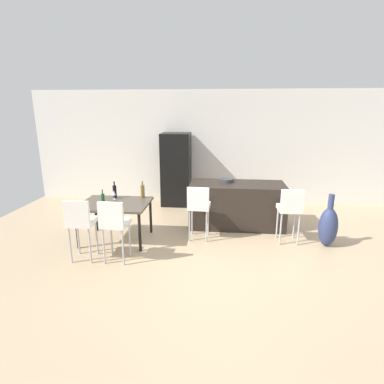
{
  "coord_description": "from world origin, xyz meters",
  "views": [
    {
      "loc": [
        0.04,
        -5.23,
        2.42
      ],
      "look_at": [
        -0.52,
        0.57,
        0.85
      ],
      "focal_mm": 28.9,
      "sensor_mm": 36.0,
      "label": 1
    }
  ],
  "objects_px": {
    "wine_bottle_far": "(143,191)",
    "floor_vase": "(328,226)",
    "bar_chair_middle": "(290,207)",
    "dining_table": "(115,206)",
    "bar_chair_left": "(199,204)",
    "fruit_bowl": "(227,180)",
    "dining_chair_near": "(80,220)",
    "wine_glass_left": "(114,193)",
    "wine_bottle_right": "(115,191)",
    "wine_bottle_inner": "(103,200)",
    "dining_chair_far": "(114,221)",
    "refrigerator": "(176,169)",
    "kitchen_island": "(237,205)"
  },
  "relations": [
    {
      "from": "wine_bottle_far",
      "to": "floor_vase",
      "type": "height_order",
      "value": "wine_bottle_far"
    },
    {
      "from": "bar_chair_middle",
      "to": "dining_table",
      "type": "relative_size",
      "value": 0.84
    },
    {
      "from": "bar_chair_left",
      "to": "floor_vase",
      "type": "xyz_separation_m",
      "value": [
        2.34,
        -0.06,
        -0.32
      ]
    },
    {
      "from": "fruit_bowl",
      "to": "bar_chair_left",
      "type": "bearing_deg",
      "value": -119.24
    },
    {
      "from": "bar_chair_left",
      "to": "dining_chair_near",
      "type": "distance_m",
      "value": 2.1
    },
    {
      "from": "dining_table",
      "to": "floor_vase",
      "type": "bearing_deg",
      "value": 1.69
    },
    {
      "from": "dining_chair_near",
      "to": "wine_glass_left",
      "type": "xyz_separation_m",
      "value": [
        0.19,
        1.07,
        0.17
      ]
    },
    {
      "from": "wine_bottle_far",
      "to": "wine_glass_left",
      "type": "bearing_deg",
      "value": -162.63
    },
    {
      "from": "dining_table",
      "to": "dining_chair_near",
      "type": "distance_m",
      "value": 0.89
    },
    {
      "from": "wine_glass_left",
      "to": "floor_vase",
      "type": "distance_m",
      "value": 4.01
    },
    {
      "from": "wine_bottle_right",
      "to": "wine_bottle_far",
      "type": "distance_m",
      "value": 0.55
    },
    {
      "from": "wine_bottle_inner",
      "to": "floor_vase",
      "type": "bearing_deg",
      "value": 5.28
    },
    {
      "from": "floor_vase",
      "to": "dining_chair_far",
      "type": "bearing_deg",
      "value": -165.11
    },
    {
      "from": "wine_bottle_far",
      "to": "floor_vase",
      "type": "xyz_separation_m",
      "value": [
        3.46,
        -0.27,
        -0.5
      ]
    },
    {
      "from": "refrigerator",
      "to": "fruit_bowl",
      "type": "height_order",
      "value": "refrigerator"
    },
    {
      "from": "kitchen_island",
      "to": "bar_chair_middle",
      "type": "bearing_deg",
      "value": -41.48
    },
    {
      "from": "wine_bottle_right",
      "to": "dining_chair_far",
      "type": "bearing_deg",
      "value": -71.84
    },
    {
      "from": "wine_bottle_right",
      "to": "fruit_bowl",
      "type": "bearing_deg",
      "value": 19.59
    },
    {
      "from": "bar_chair_middle",
      "to": "dining_chair_far",
      "type": "relative_size",
      "value": 1.0
    },
    {
      "from": "dining_chair_far",
      "to": "refrigerator",
      "type": "relative_size",
      "value": 0.57
    },
    {
      "from": "bar_chair_middle",
      "to": "wine_glass_left",
      "type": "distance_m",
      "value": 3.3
    },
    {
      "from": "wine_bottle_inner",
      "to": "wine_glass_left",
      "type": "bearing_deg",
      "value": 86.3
    },
    {
      "from": "dining_chair_near",
      "to": "wine_bottle_right",
      "type": "height_order",
      "value": "wine_bottle_right"
    },
    {
      "from": "fruit_bowl",
      "to": "wine_bottle_inner",
      "type": "bearing_deg",
      "value": -147.96
    },
    {
      "from": "kitchen_island",
      "to": "bar_chair_left",
      "type": "relative_size",
      "value": 1.87
    },
    {
      "from": "dining_table",
      "to": "wine_glass_left",
      "type": "xyz_separation_m",
      "value": [
        -0.08,
        0.22,
        0.19
      ]
    },
    {
      "from": "bar_chair_left",
      "to": "fruit_bowl",
      "type": "xyz_separation_m",
      "value": [
        0.52,
        0.93,
        0.26
      ]
    },
    {
      "from": "dining_chair_near",
      "to": "wine_bottle_inner",
      "type": "relative_size",
      "value": 3.31
    },
    {
      "from": "refrigerator",
      "to": "fruit_bowl",
      "type": "distance_m",
      "value": 1.82
    },
    {
      "from": "fruit_bowl",
      "to": "floor_vase",
      "type": "bearing_deg",
      "value": -28.73
    },
    {
      "from": "bar_chair_middle",
      "to": "kitchen_island",
      "type": "bearing_deg",
      "value": 138.52
    },
    {
      "from": "bar_chair_left",
      "to": "dining_chair_near",
      "type": "xyz_separation_m",
      "value": [
        -1.83,
        -1.02,
        0.0
      ]
    },
    {
      "from": "kitchen_island",
      "to": "wine_bottle_right",
      "type": "distance_m",
      "value": 2.52
    },
    {
      "from": "wine_bottle_far",
      "to": "dining_table",
      "type": "bearing_deg",
      "value": -138.51
    },
    {
      "from": "wine_bottle_inner",
      "to": "wine_bottle_far",
      "type": "height_order",
      "value": "wine_bottle_far"
    },
    {
      "from": "bar_chair_left",
      "to": "wine_bottle_far",
      "type": "height_order",
      "value": "wine_bottle_far"
    },
    {
      "from": "wine_bottle_inner",
      "to": "kitchen_island",
      "type": "bearing_deg",
      "value": 27.42
    },
    {
      "from": "kitchen_island",
      "to": "bar_chair_middle",
      "type": "xyz_separation_m",
      "value": [
        0.92,
        -0.81,
        0.24
      ]
    },
    {
      "from": "bar_chair_middle",
      "to": "dining_chair_far",
      "type": "bearing_deg",
      "value": -160.74
    },
    {
      "from": "wine_bottle_inner",
      "to": "refrigerator",
      "type": "bearing_deg",
      "value": 71.06
    },
    {
      "from": "dining_chair_near",
      "to": "refrigerator",
      "type": "distance_m",
      "value": 3.44
    },
    {
      "from": "dining_table",
      "to": "dining_chair_far",
      "type": "distance_m",
      "value": 0.89
    },
    {
      "from": "wine_bottle_right",
      "to": "wine_glass_left",
      "type": "relative_size",
      "value": 1.86
    },
    {
      "from": "wine_bottle_inner",
      "to": "dining_chair_near",
      "type": "bearing_deg",
      "value": -105.42
    },
    {
      "from": "dining_table",
      "to": "wine_bottle_far",
      "type": "relative_size",
      "value": 3.76
    },
    {
      "from": "dining_chair_near",
      "to": "wine_bottle_right",
      "type": "bearing_deg",
      "value": 81.82
    },
    {
      "from": "wine_glass_left",
      "to": "dining_chair_near",
      "type": "bearing_deg",
      "value": -100.28
    },
    {
      "from": "wine_bottle_inner",
      "to": "wine_glass_left",
      "type": "xyz_separation_m",
      "value": [
        0.03,
        0.48,
        -0.0
      ]
    },
    {
      "from": "refrigerator",
      "to": "wine_bottle_right",
      "type": "bearing_deg",
      "value": -113.65
    },
    {
      "from": "bar_chair_middle",
      "to": "dining_chair_near",
      "type": "relative_size",
      "value": 1.0
    }
  ]
}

